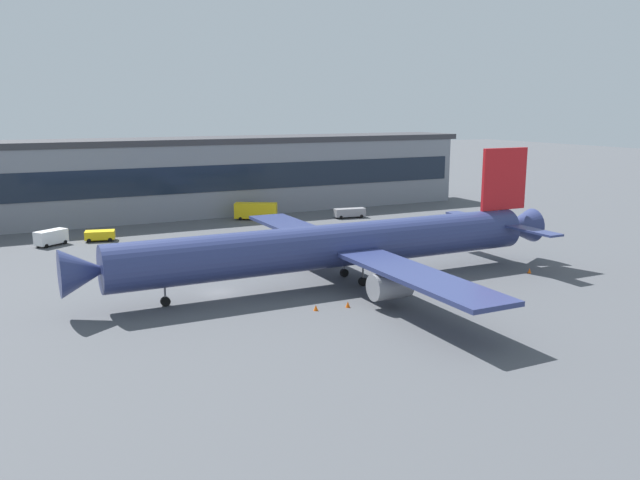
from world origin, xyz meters
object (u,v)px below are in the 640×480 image
Objects in this scene: traffic_cone_1 at (348,304)px; belt_loader at (350,212)px; airliner at (341,245)px; crew_van at (52,237)px; traffic_cone_2 at (529,271)px; fuel_truck at (255,210)px; pushback_tractor at (101,235)px; traffic_cone_0 at (316,308)px.

belt_loader is at bearing 60.71° from traffic_cone_1.
airliner is 11.89× the size of crew_van.
traffic_cone_1 is at bearing -62.04° from crew_van.
fuel_truck is at bearing 107.43° from traffic_cone_2.
traffic_cone_2 is at bearing -15.28° from airliner.
pushback_tractor is at bearing -177.83° from belt_loader.
airliner is 7.59× the size of fuel_truck.
traffic_cone_2 reaches higher than traffic_cone_0.
crew_van reaches higher than traffic_cone_2.
crew_van reaches higher than pushback_tractor.
crew_van reaches higher than traffic_cone_0.
belt_loader is at bearing 57.47° from traffic_cone_0.
traffic_cone_1 reaches higher than traffic_cone_2.
traffic_cone_2 is (25.54, -6.98, -4.64)m from airliner.
traffic_cone_0 is 33.53m from traffic_cone_2.
crew_van is 57.92m from traffic_cone_1.
fuel_truck is 39.82m from crew_van.
belt_loader reaches higher than traffic_cone_2.
airliner is 12.53× the size of pushback_tractor.
belt_loader is 9.83× the size of traffic_cone_2.
belt_loader is 61.16m from traffic_cone_1.
fuel_truck reaches higher than crew_van.
airliner is at bearing -120.48° from belt_loader.
traffic_cone_2 is (49.14, -48.88, -0.71)m from pushback_tractor.
fuel_truck is 61.47m from traffic_cone_0.
crew_van is 8.50× the size of traffic_cone_0.
pushback_tractor reaches higher than traffic_cone_1.
fuel_truck reaches higher than belt_loader.
traffic_cone_1 is (19.45, -51.47, -0.71)m from pushback_tractor.
crew_van is at bearing -177.81° from belt_loader.
fuel_truck is at bearing 159.92° from belt_loader.
airliner reaches higher than traffic_cone_1.
crew_van is at bearing -167.15° from fuel_truck.
traffic_cone_0 is at bearing -72.90° from pushback_tractor.
traffic_cone_1 is at bearing -101.01° from fuel_truck.
airliner is at bearing 164.72° from traffic_cone_2.
crew_van reaches higher than belt_loader.
traffic_cone_1 is (-4.16, -9.57, -4.63)m from airliner.
traffic_cone_2 is (56.84, -48.56, -1.12)m from crew_van.
pushback_tractor is 0.95× the size of crew_van.
crew_van is (-57.06, -2.19, 0.31)m from belt_loader.
traffic_cone_2 is at bearing 4.99° from traffic_cone_1.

